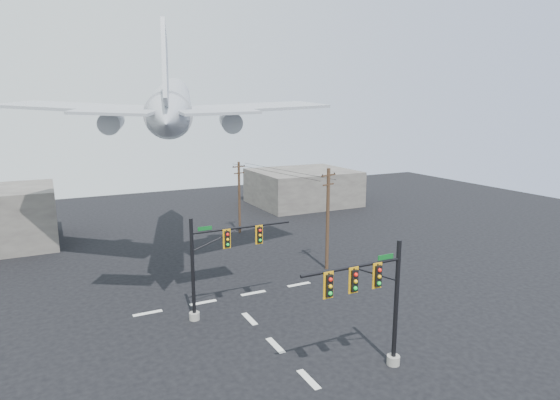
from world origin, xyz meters
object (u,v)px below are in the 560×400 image
signal_mast_near (375,302)px  airliner (172,103)px  signal_mast_far (216,263)px  utility_pole_b (239,196)px  utility_pole_a (328,217)px

signal_mast_near → airliner: airliner is taller
signal_mast_far → airliner: (0.24, 11.21, 10.61)m
airliner → signal_mast_near: bearing=-151.8°
signal_mast_near → signal_mast_far: size_ratio=0.96×
utility_pole_b → signal_mast_far: bearing=-129.1°
signal_mast_near → signal_mast_far: (-5.25, 10.42, -0.23)m
utility_pole_a → utility_pole_b: size_ratio=1.11×
utility_pole_b → airliner: size_ratio=0.28×
signal_mast_far → utility_pole_a: 12.70m
signal_mast_far → utility_pole_a: size_ratio=0.83×
utility_pole_b → airliner: bearing=-151.1°
utility_pole_a → utility_pole_b: utility_pole_a is taller
utility_pole_b → airliner: (-9.22, -8.36, 10.17)m
signal_mast_near → utility_pole_b: 30.29m
signal_mast_far → utility_pole_a: (11.79, 4.64, 0.89)m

